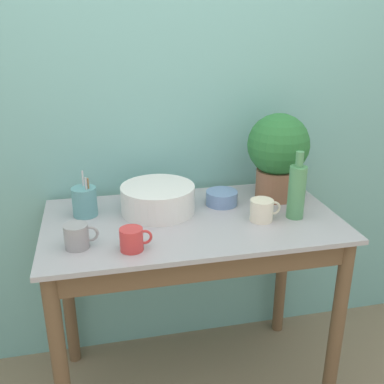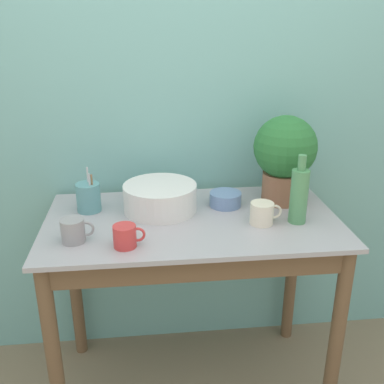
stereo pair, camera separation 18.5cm
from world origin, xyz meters
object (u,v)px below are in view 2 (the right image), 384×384
(bowl_small_blue, at_px, (225,199))
(mug_cream, at_px, (262,213))
(bottle_tall, at_px, (299,195))
(bowl_wash_large, at_px, (160,197))
(mug_grey, at_px, (73,230))
(utensil_cup, at_px, (89,197))
(mug_red, at_px, (125,236))
(potted_plant, at_px, (285,154))

(bowl_small_blue, bearing_deg, mug_cream, -59.92)
(mug_cream, bearing_deg, bottle_tall, 0.03)
(bowl_wash_large, xyz_separation_m, mug_grey, (-0.34, -0.26, -0.01))
(bowl_wash_large, distance_m, bottle_tall, 0.59)
(bottle_tall, bearing_deg, utensil_cup, 166.39)
(bottle_tall, relative_size, bowl_small_blue, 2.03)
(bowl_small_blue, xyz_separation_m, utensil_cup, (-0.60, 0.01, 0.03))
(mug_red, bearing_deg, bowl_small_blue, 38.06)
(bowl_wash_large, bearing_deg, utensil_cup, 174.85)
(bottle_tall, relative_size, mug_grey, 2.30)
(mug_red, bearing_deg, mug_cream, 14.21)
(bottle_tall, relative_size, utensil_cup, 1.51)
(bowl_wash_large, xyz_separation_m, mug_cream, (0.41, -0.18, -0.01))
(bowl_small_blue, bearing_deg, mug_grey, -156.13)
(mug_cream, bearing_deg, potted_plant, 56.31)
(bowl_small_blue, bearing_deg, mug_red, -141.94)
(mug_grey, relative_size, bowl_small_blue, 0.88)
(bowl_small_blue, bearing_deg, utensil_cup, 179.14)
(utensil_cup, bearing_deg, mug_red, -64.44)
(bowl_wash_large, xyz_separation_m, bowl_small_blue, (0.29, 0.02, -0.03))
(potted_plant, distance_m, bowl_wash_large, 0.59)
(bottle_tall, bearing_deg, mug_cream, -179.97)
(mug_cream, bearing_deg, utensil_cup, 163.71)
(bowl_small_blue, relative_size, utensil_cup, 0.75)
(mug_red, relative_size, mug_cream, 0.90)
(bowl_wash_large, relative_size, mug_grey, 2.55)
(mug_red, xyz_separation_m, utensil_cup, (-0.17, 0.35, 0.02))
(mug_cream, bearing_deg, bowl_wash_large, 156.01)
(mug_grey, height_order, utensil_cup, utensil_cup)
(potted_plant, relative_size, mug_grey, 3.17)
(potted_plant, xyz_separation_m, utensil_cup, (-0.87, -0.02, -0.16))
(mug_cream, xyz_separation_m, utensil_cup, (-0.72, 0.21, 0.02))
(bottle_tall, distance_m, mug_red, 0.72)
(bottle_tall, relative_size, mug_red, 2.42)
(bowl_wash_large, height_order, mug_grey, bowl_wash_large)
(mug_grey, distance_m, mug_red, 0.21)
(bottle_tall, xyz_separation_m, bowl_small_blue, (-0.27, 0.20, -0.09))
(potted_plant, bearing_deg, mug_red, -152.52)
(bottle_tall, distance_m, bowl_small_blue, 0.35)
(mug_cream, bearing_deg, mug_grey, -174.05)
(mug_cream, distance_m, utensil_cup, 0.75)
(potted_plant, height_order, mug_cream, potted_plant)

